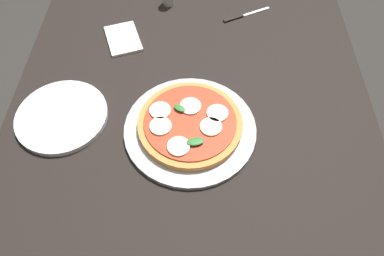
# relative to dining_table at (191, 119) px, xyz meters

# --- Properties ---
(ground_plane) EXTENTS (6.00, 6.00, 0.00)m
(ground_plane) POSITION_rel_dining_table_xyz_m (0.00, 0.00, -0.64)
(ground_plane) COLOR #2D2B28
(dining_table) EXTENTS (1.44, 0.93, 0.74)m
(dining_table) POSITION_rel_dining_table_xyz_m (0.00, 0.00, 0.00)
(dining_table) COLOR black
(dining_table) RESTS_ON ground_plane
(serving_tray) EXTENTS (0.32, 0.32, 0.01)m
(serving_tray) POSITION_rel_dining_table_xyz_m (0.10, 0.00, 0.10)
(serving_tray) COLOR #B2B2B7
(serving_tray) RESTS_ON dining_table
(pizza) EXTENTS (0.25, 0.25, 0.03)m
(pizza) POSITION_rel_dining_table_xyz_m (0.10, -0.00, 0.12)
(pizza) COLOR #C6843F
(pizza) RESTS_ON serving_tray
(plate_white) EXTENTS (0.23, 0.23, 0.01)m
(plate_white) POSITION_rel_dining_table_xyz_m (0.07, -0.32, 0.10)
(plate_white) COLOR white
(plate_white) RESTS_ON dining_table
(napkin) EXTENTS (0.15, 0.13, 0.01)m
(napkin) POSITION_rel_dining_table_xyz_m (-0.22, -0.21, 0.10)
(napkin) COLOR white
(napkin) RESTS_ON dining_table
(knife) EXTENTS (0.08, 0.15, 0.01)m
(knife) POSITION_rel_dining_table_xyz_m (-0.33, 0.15, 0.10)
(knife) COLOR black
(knife) RESTS_ON dining_table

